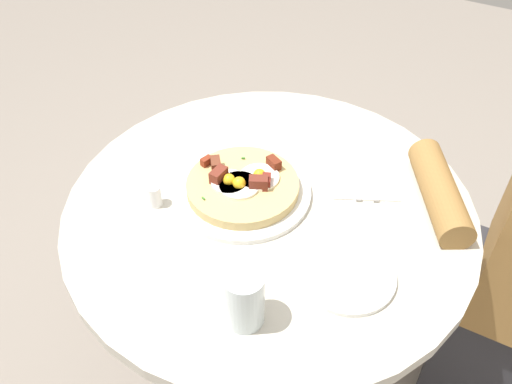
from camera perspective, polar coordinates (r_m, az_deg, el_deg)
ground_plane at (r=1.72m, az=0.98°, el=-19.18°), size 6.00×6.00×0.00m
dining_table at (r=1.25m, az=1.29°, el=-7.08°), size 0.85×0.85×0.74m
pizza_plate at (r=1.13m, az=-1.41°, el=0.01°), size 0.29×0.29×0.01m
breakfast_pizza at (r=1.12m, az=-1.43°, el=0.80°), size 0.23×0.23×0.05m
bread_plate at (r=1.00m, az=9.60°, el=-8.60°), size 0.18×0.18×0.01m
napkin at (r=1.21m, az=11.27°, el=1.96°), size 0.21×0.20×0.00m
fork at (r=1.20m, az=10.45°, el=2.16°), size 0.17×0.09×0.00m
knife at (r=1.21m, az=12.14°, el=2.09°), size 0.17×0.09×0.00m
water_glass at (r=0.89m, az=-1.26°, el=-11.19°), size 0.07×0.07×0.11m
salt_shaker at (r=1.12m, az=-10.69°, el=-0.39°), size 0.03×0.03×0.05m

